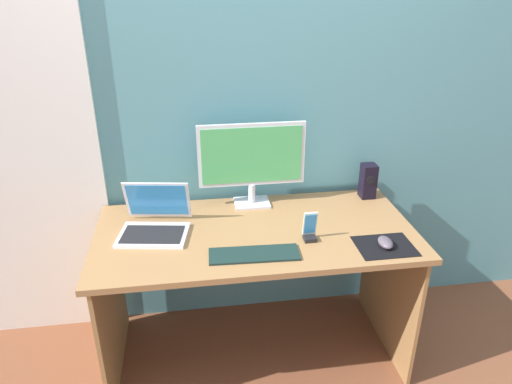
{
  "coord_description": "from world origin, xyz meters",
  "views": [
    {
      "loc": [
        -0.27,
        -1.88,
        1.83
      ],
      "look_at": [
        -0.0,
        -0.02,
        0.95
      ],
      "focal_mm": 32.93,
      "sensor_mm": 36.0,
      "label": 1
    }
  ],
  "objects_px": {
    "laptop": "(155,223)",
    "phone_in_dock": "(310,230)",
    "speaker_right": "(368,181)",
    "monitor": "(252,160)",
    "mouse": "(385,242)",
    "keyboard_external": "(254,254)"
  },
  "relations": [
    {
      "from": "speaker_right",
      "to": "mouse",
      "type": "bearing_deg",
      "value": -101.3
    },
    {
      "from": "keyboard_external",
      "to": "phone_in_dock",
      "type": "height_order",
      "value": "phone_in_dock"
    },
    {
      "from": "monitor",
      "to": "keyboard_external",
      "type": "xyz_separation_m",
      "value": [
        -0.06,
        -0.48,
        -0.24
      ]
    },
    {
      "from": "laptop",
      "to": "mouse",
      "type": "distance_m",
      "value": 1.04
    },
    {
      "from": "laptop",
      "to": "keyboard_external",
      "type": "height_order",
      "value": "laptop"
    },
    {
      "from": "phone_in_dock",
      "to": "speaker_right",
      "type": "bearing_deg",
      "value": 43.29
    },
    {
      "from": "monitor",
      "to": "mouse",
      "type": "xyz_separation_m",
      "value": [
        0.52,
        -0.5,
        -0.22
      ]
    },
    {
      "from": "monitor",
      "to": "speaker_right",
      "type": "distance_m",
      "value": 0.64
    },
    {
      "from": "monitor",
      "to": "keyboard_external",
      "type": "height_order",
      "value": "monitor"
    },
    {
      "from": "keyboard_external",
      "to": "mouse",
      "type": "bearing_deg",
      "value": 1.09
    },
    {
      "from": "laptop",
      "to": "mouse",
      "type": "relative_size",
      "value": 3.47
    },
    {
      "from": "speaker_right",
      "to": "keyboard_external",
      "type": "height_order",
      "value": "speaker_right"
    },
    {
      "from": "mouse",
      "to": "phone_in_dock",
      "type": "xyz_separation_m",
      "value": [
        -0.31,
        0.11,
        0.03
      ]
    },
    {
      "from": "laptop",
      "to": "phone_in_dock",
      "type": "bearing_deg",
      "value": -14.13
    },
    {
      "from": "monitor",
      "to": "keyboard_external",
      "type": "distance_m",
      "value": 0.54
    },
    {
      "from": "laptop",
      "to": "phone_in_dock",
      "type": "relative_size",
      "value": 2.5
    },
    {
      "from": "speaker_right",
      "to": "mouse",
      "type": "height_order",
      "value": "speaker_right"
    },
    {
      "from": "speaker_right",
      "to": "laptop",
      "type": "xyz_separation_m",
      "value": [
        -1.1,
        -0.21,
        -0.05
      ]
    },
    {
      "from": "monitor",
      "to": "laptop",
      "type": "relative_size",
      "value": 1.54
    },
    {
      "from": "mouse",
      "to": "monitor",
      "type": "bearing_deg",
      "value": 139.43
    },
    {
      "from": "monitor",
      "to": "speaker_right",
      "type": "xyz_separation_m",
      "value": [
        0.62,
        -0.0,
        -0.15
      ]
    },
    {
      "from": "monitor",
      "to": "speaker_right",
      "type": "bearing_deg",
      "value": -0.29
    }
  ]
}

